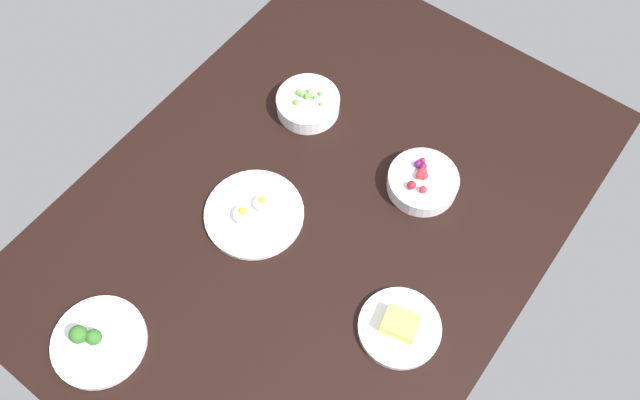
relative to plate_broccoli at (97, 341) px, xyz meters
The scene contains 6 objects.
dining_table 56.53cm from the plate_broccoli, 17.65° to the right, with size 138.25×99.90×4.00cm, color black.
plate_broccoli is the anchor object (origin of this frame).
plate_cheese 62.66cm from the plate_broccoli, 50.44° to the right, with size 17.51×17.51×4.95cm.
plate_eggs 42.96cm from the plate_broccoli, ahead, with size 22.91×22.91×4.74cm.
bowl_berries 79.24cm from the plate_broccoli, 24.90° to the right, with size 16.62×16.62×6.09cm.
bowl_peas 73.75cm from the plate_broccoli, ahead, with size 15.91×15.91×5.84cm.
Camera 1 is at (-57.59, -43.18, 137.53)cm, focal length 36.73 mm.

